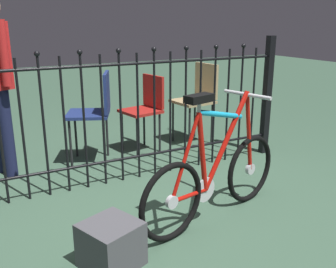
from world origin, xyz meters
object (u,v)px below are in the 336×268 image
(chair_tan, at_px, (198,95))
(chair_red, at_px, (146,105))
(chair_navy, at_px, (96,108))
(display_crate, at_px, (111,245))
(bicycle, at_px, (215,175))

(chair_tan, xyz_separation_m, chair_red, (-0.66, 0.00, -0.06))
(chair_tan, height_order, chair_navy, chair_tan)
(chair_navy, height_order, chair_red, chair_navy)
(display_crate, bearing_deg, chair_tan, 46.35)
(chair_red, bearing_deg, chair_navy, -169.62)
(bicycle, relative_size, chair_tan, 1.47)
(chair_red, height_order, display_crate, chair_red)
(chair_tan, bearing_deg, display_crate, -133.65)
(chair_navy, relative_size, chair_red, 1.10)
(chair_tan, bearing_deg, bicycle, -118.38)
(chair_tan, bearing_deg, chair_red, 179.84)
(chair_tan, bearing_deg, chair_navy, -175.18)
(bicycle, height_order, display_crate, bicycle)
(bicycle, bearing_deg, display_crate, -167.64)
(chair_tan, xyz_separation_m, display_crate, (-1.72, -1.80, -0.42))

